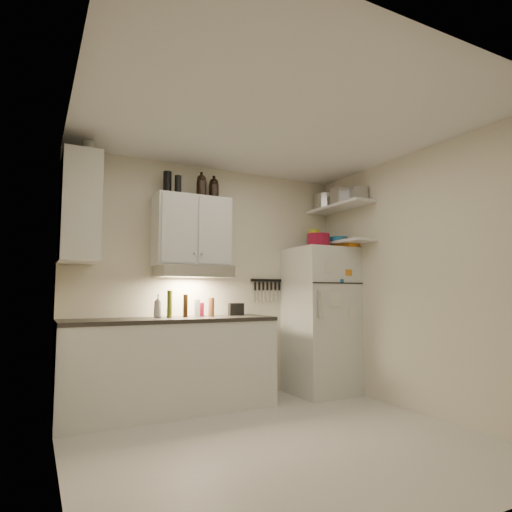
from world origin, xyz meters
name	(u,v)px	position (x,y,z in m)	size (l,w,h in m)	color
floor	(281,442)	(0.00, 0.00, -0.01)	(3.20, 3.00, 0.02)	silver
ceiling	(279,122)	(0.00, 0.00, 2.61)	(3.20, 3.00, 0.02)	white
back_wall	(211,281)	(0.00, 1.51, 1.30)	(3.20, 0.02, 2.60)	beige
left_wall	(65,272)	(-1.61, 0.00, 1.30)	(0.02, 3.00, 2.60)	beige
right_wall	(419,280)	(1.61, 0.00, 1.30)	(0.02, 3.00, 2.60)	beige
base_cabinet	(170,367)	(-0.55, 1.20, 0.44)	(2.10, 0.60, 0.88)	white
countertop	(171,320)	(-0.55, 1.20, 0.90)	(2.10, 0.62, 0.04)	#2D2A27
upper_cabinet	(192,232)	(-0.30, 1.33, 1.83)	(0.80, 0.33, 0.75)	white
side_cabinet	(80,208)	(-1.44, 1.20, 1.95)	(0.33, 0.55, 1.00)	white
range_hood	(193,272)	(-0.30, 1.27, 1.39)	(0.76, 0.46, 0.12)	silver
fridge	(321,320)	(1.25, 1.16, 0.85)	(0.70, 0.68, 1.70)	silver
shelf_hi	(339,207)	(1.45, 1.02, 2.20)	(0.30, 0.95, 0.03)	white
shelf_lo	(340,243)	(1.45, 1.02, 1.76)	(0.30, 0.95, 0.03)	white
knife_strip	(267,280)	(0.70, 1.49, 1.32)	(0.42, 0.02, 0.03)	black
dutch_oven	(318,241)	(1.14, 1.04, 1.78)	(0.27, 0.27, 0.15)	maroon
book_stack	(346,244)	(1.48, 0.95, 1.75)	(0.22, 0.27, 0.09)	orange
spice_jar	(321,245)	(1.27, 1.16, 1.75)	(0.06, 0.06, 0.10)	silver
stock_pot	(325,203)	(1.48, 1.34, 2.32)	(0.28, 0.28, 0.20)	silver
tin_a	(341,196)	(1.42, 0.95, 2.31)	(0.20, 0.18, 0.20)	#AAAAAD
tin_b	(358,195)	(1.52, 0.76, 2.30)	(0.17, 0.17, 0.17)	#AAAAAD
bowl_teal	(320,241)	(1.39, 1.34, 1.82)	(0.22, 0.22, 0.09)	#1A6593
bowl_orange	(314,235)	(1.33, 1.38, 1.89)	(0.18, 0.18, 0.05)	orange
bowl_yellow	(314,232)	(1.33, 1.38, 1.94)	(0.14, 0.14, 0.04)	yellow
plates	(338,240)	(1.42, 1.03, 1.80)	(0.23, 0.23, 0.06)	#1A6593
growler_a	(201,186)	(-0.21, 1.30, 2.33)	(0.11, 0.11, 0.25)	black
growler_b	(214,189)	(-0.02, 1.41, 2.33)	(0.11, 0.11, 0.27)	black
thermos_a	(178,185)	(-0.47, 1.29, 2.30)	(0.07, 0.07, 0.20)	black
thermos_b	(167,183)	(-0.57, 1.37, 2.33)	(0.09, 0.09, 0.25)	black
side_jar	(88,149)	(-1.38, 1.20, 2.52)	(0.11, 0.11, 0.14)	silver
soap_bottle	(158,305)	(-0.65, 1.32, 1.05)	(0.10, 0.10, 0.26)	white
pepper_mill	(211,307)	(-0.11, 1.22, 1.02)	(0.06, 0.06, 0.20)	brown
oil_bottle	(170,304)	(-0.56, 1.23, 1.06)	(0.05, 0.05, 0.27)	#4E5B16
vinegar_bottle	(185,306)	(-0.39, 1.24, 1.04)	(0.05, 0.05, 0.23)	black
clear_bottle	(197,308)	(-0.26, 1.24, 1.01)	(0.06, 0.06, 0.18)	silver
red_jar	(201,310)	(-0.20, 1.31, 0.99)	(0.07, 0.07, 0.15)	maroon
caddy	(236,309)	(0.23, 1.33, 0.99)	(0.16, 0.11, 0.14)	black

